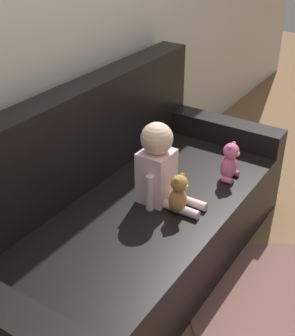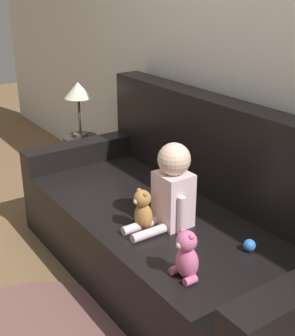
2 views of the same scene
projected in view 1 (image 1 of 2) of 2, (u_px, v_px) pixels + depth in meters
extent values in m
plane|color=brown|center=(136.00, 265.00, 2.79)|extent=(12.00, 12.00, 0.00)
cube|color=silver|center=(42.00, 32.00, 2.40)|extent=(8.00, 0.05, 2.60)
cube|color=black|center=(136.00, 236.00, 2.68)|extent=(2.14, 0.96, 0.44)
cube|color=black|center=(77.00, 139.00, 2.60)|extent=(2.14, 0.18, 0.59)
cube|color=black|center=(215.00, 128.00, 3.25)|extent=(0.16, 0.96, 0.15)
cube|color=silver|center=(156.00, 176.00, 2.55)|extent=(0.18, 0.17, 0.30)
sphere|color=beige|center=(157.00, 138.00, 2.43)|extent=(0.17, 0.17, 0.17)
cylinder|color=silver|center=(181.00, 209.00, 2.49)|extent=(0.05, 0.21, 0.05)
cylinder|color=silver|center=(189.00, 201.00, 2.56)|extent=(0.05, 0.21, 0.05)
cylinder|color=silver|center=(150.00, 193.00, 2.48)|extent=(0.04, 0.04, 0.21)
cylinder|color=silver|center=(170.00, 176.00, 2.63)|extent=(0.04, 0.04, 0.21)
ellipsoid|color=#AD7A3D|center=(178.00, 200.00, 2.48)|extent=(0.11, 0.09, 0.15)
sphere|color=#AD7A3D|center=(179.00, 183.00, 2.42)|extent=(0.09, 0.09, 0.09)
sphere|color=#AD7A3D|center=(177.00, 180.00, 2.38)|extent=(0.03, 0.03, 0.03)
sphere|color=#AD7A3D|center=(182.00, 175.00, 2.42)|extent=(0.03, 0.03, 0.03)
sphere|color=beige|center=(186.00, 187.00, 2.41)|extent=(0.03, 0.03, 0.03)
ellipsoid|color=#DB6699|center=(228.00, 167.00, 2.78)|extent=(0.11, 0.09, 0.15)
sphere|color=#DB6699|center=(231.00, 151.00, 2.72)|extent=(0.09, 0.09, 0.09)
sphere|color=#DB6699|center=(230.00, 148.00, 2.68)|extent=(0.03, 0.03, 0.03)
sphere|color=#DB6699|center=(234.00, 144.00, 2.72)|extent=(0.03, 0.03, 0.03)
sphere|color=beige|center=(237.00, 154.00, 2.70)|extent=(0.03, 0.03, 0.03)
cylinder|color=#DB6699|center=(227.00, 180.00, 2.76)|extent=(0.04, 0.06, 0.04)
cylinder|color=#DB6699|center=(234.00, 173.00, 2.83)|extent=(0.04, 0.06, 0.04)
sphere|color=#337FDB|center=(172.00, 157.00, 2.99)|extent=(0.06, 0.06, 0.06)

